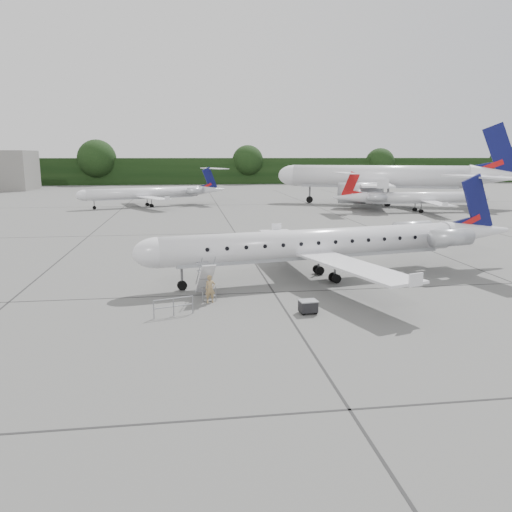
{
  "coord_description": "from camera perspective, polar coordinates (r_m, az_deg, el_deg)",
  "views": [
    {
      "loc": [
        -10.55,
        -27.78,
        8.63
      ],
      "look_at": [
        -6.23,
        3.41,
        2.3
      ],
      "focal_mm": 35.0,
      "sensor_mm": 36.0,
      "label": 1
    }
  ],
  "objects": [
    {
      "name": "airstair",
      "position": [
        30.98,
        -5.79,
        -2.71
      ],
      "size": [
        1.23,
        2.25,
        2.25
      ],
      "primitive_type": null,
      "rotation": [
        0.0,
        0.0,
        0.19
      ],
      "color": "silver",
      "rests_on": "ground"
    },
    {
      "name": "ground",
      "position": [
        30.95,
        12.43,
        -5.1
      ],
      "size": [
        320.0,
        320.0,
        0.0
      ],
      "primitive_type": "plane",
      "color": "#5F5F5C",
      "rests_on": "ground"
    },
    {
      "name": "bg_regional_left",
      "position": [
        88.21,
        -12.73,
        7.62
      ],
      "size": [
        29.95,
        26.06,
        6.57
      ],
      "primitive_type": null,
      "rotation": [
        0.0,
        0.0,
        0.38
      ],
      "color": "silver",
      "rests_on": "ground"
    },
    {
      "name": "main_regional_jet",
      "position": [
        35.16,
        6.72,
        3.05
      ],
      "size": [
        31.27,
        25.0,
        7.19
      ],
      "primitive_type": null,
      "rotation": [
        0.0,
        0.0,
        0.19
      ],
      "color": "silver",
      "rests_on": "ground"
    },
    {
      "name": "bg_regional_right",
      "position": [
        82.47,
        18.69,
        6.95
      ],
      "size": [
        24.38,
        17.9,
        6.26
      ],
      "primitive_type": null,
      "rotation": [
        0.0,
        0.0,
        3.11
      ],
      "color": "silver",
      "rests_on": "ground"
    },
    {
      "name": "bg_narrowbody",
      "position": [
        92.85,
        13.8,
        10.02
      ],
      "size": [
        46.76,
        41.13,
        13.94
      ],
      "primitive_type": null,
      "rotation": [
        0.0,
        0.0,
        -0.41
      ],
      "color": "silver",
      "rests_on": "ground"
    },
    {
      "name": "passenger",
      "position": [
        29.91,
        -5.26,
        -3.77
      ],
      "size": [
        0.68,
        0.51,
        1.69
      ],
      "primitive_type": "imported",
      "rotation": [
        0.0,
        0.0,
        0.19
      ],
      "color": "#957B51",
      "rests_on": "ground"
    },
    {
      "name": "safety_railing",
      "position": [
        27.8,
        -9.4,
        -5.8
      ],
      "size": [
        2.12,
        0.75,
        1.0
      ],
      "primitive_type": null,
      "rotation": [
        0.0,
        0.0,
        0.31
      ],
      "color": "gray",
      "rests_on": "ground"
    },
    {
      "name": "baggage_cart",
      "position": [
        28.05,
        5.97,
        -5.74
      ],
      "size": [
        1.01,
        0.85,
        0.82
      ],
      "primitive_type": null,
      "rotation": [
        0.0,
        0.0,
        0.1
      ],
      "color": "black",
      "rests_on": "ground"
    },
    {
      "name": "treeline",
      "position": [
        158.2,
        -4.13,
        9.66
      ],
      "size": [
        260.0,
        4.0,
        8.0
      ],
      "primitive_type": "cube",
      "color": "black",
      "rests_on": "ground"
    }
  ]
}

